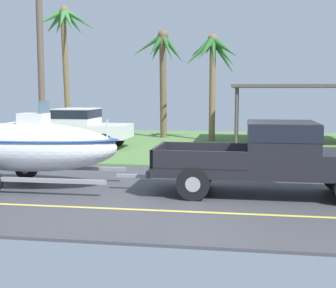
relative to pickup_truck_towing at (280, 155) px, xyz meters
name	(u,v)px	position (x,y,z in m)	size (l,w,h in m)	color
ground	(219,152)	(-1.89, 8.23, -1.03)	(36.00, 22.00, 0.11)	#424247
pickup_truck_towing	(280,155)	(0.00, 0.00, 0.00)	(5.71, 1.99, 1.84)	black
boat_on_trailer	(25,146)	(-6.72, 0.00, 0.08)	(6.27, 2.27, 2.33)	gray
parked_pickup_background	(77,126)	(-8.27, 8.18, 0.00)	(5.72, 2.13, 1.83)	silver
carport_awning	(308,87)	(2.19, 11.79, 1.75)	(7.30, 4.71, 2.90)	#4C4238
palm_tree_near_left	(213,59)	(-2.45, 12.22, 3.20)	(2.96, 2.89, 5.48)	brown
palm_tree_near_right	(162,60)	(-5.25, 13.31, 3.26)	(2.94, 2.75, 5.87)	brown
palm_tree_mid	(65,33)	(-10.66, 13.08, 4.75)	(2.88, 3.31, 7.23)	brown
utility_pole	(40,41)	(-8.45, 5.00, 3.41)	(0.24, 1.80, 8.57)	brown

